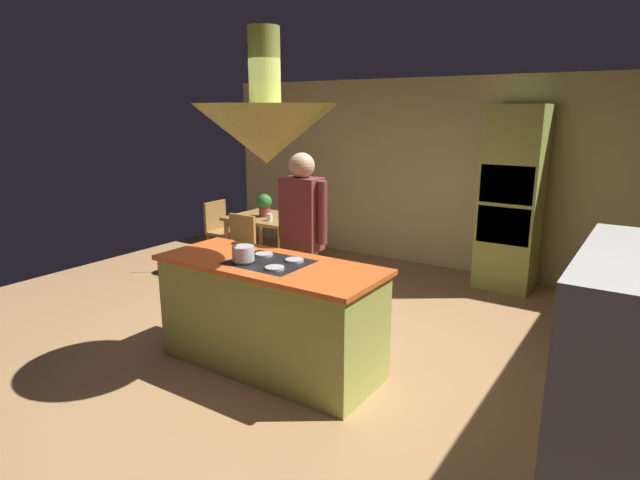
% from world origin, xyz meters
% --- Properties ---
extents(ground, '(8.16, 8.16, 0.00)m').
position_xyz_m(ground, '(0.00, 0.00, 0.00)').
color(ground, '#AD7F51').
extents(wall_back, '(6.80, 0.10, 2.55)m').
position_xyz_m(wall_back, '(0.00, 3.45, 1.27)').
color(wall_back, beige).
rests_on(wall_back, ground).
extents(kitchen_island, '(1.93, 0.79, 0.95)m').
position_xyz_m(kitchen_island, '(0.00, -0.20, 0.47)').
color(kitchen_island, '#A0A84C').
rests_on(kitchen_island, ground).
extents(oven_tower, '(0.66, 0.62, 2.19)m').
position_xyz_m(oven_tower, '(1.10, 3.04, 1.10)').
color(oven_tower, '#A0A84C').
rests_on(oven_tower, ground).
extents(dining_table, '(1.01, 0.81, 0.76)m').
position_xyz_m(dining_table, '(-1.70, 1.90, 0.65)').
color(dining_table, '#A3753D').
rests_on(dining_table, ground).
extents(person_at_island, '(0.53, 0.23, 1.76)m').
position_xyz_m(person_at_island, '(-0.14, 0.46, 1.02)').
color(person_at_island, tan).
rests_on(person_at_island, ground).
extents(range_hood, '(1.10, 1.10, 1.00)m').
position_xyz_m(range_hood, '(0.00, -0.20, 1.98)').
color(range_hood, '#A0A84C').
extents(pendant_light_over_table, '(0.32, 0.32, 0.82)m').
position_xyz_m(pendant_light_over_table, '(-1.70, 1.90, 1.86)').
color(pendant_light_over_table, '#E0B266').
extents(chair_facing_island, '(0.40, 0.40, 0.87)m').
position_xyz_m(chair_facing_island, '(-1.70, 1.27, 0.50)').
color(chair_facing_island, '#A3753D').
rests_on(chair_facing_island, ground).
extents(chair_by_back_wall, '(0.40, 0.40, 0.87)m').
position_xyz_m(chair_by_back_wall, '(-1.70, 2.53, 0.50)').
color(chair_by_back_wall, '#A3753D').
rests_on(chair_by_back_wall, ground).
extents(chair_at_corner, '(0.40, 0.40, 0.87)m').
position_xyz_m(chair_at_corner, '(-2.58, 1.90, 0.50)').
color(chair_at_corner, '#A3753D').
rests_on(chair_at_corner, ground).
extents(potted_plant_on_table, '(0.20, 0.20, 0.30)m').
position_xyz_m(potted_plant_on_table, '(-1.75, 1.87, 0.93)').
color(potted_plant_on_table, '#99382D').
rests_on(potted_plant_on_table, dining_table).
extents(cup_on_table, '(0.07, 0.07, 0.09)m').
position_xyz_m(cup_on_table, '(-1.52, 1.70, 0.81)').
color(cup_on_table, white).
rests_on(cup_on_table, dining_table).
extents(cooking_pot_on_cooktop, '(0.18, 0.18, 0.12)m').
position_xyz_m(cooking_pot_on_cooktop, '(-0.16, -0.33, 1.01)').
color(cooking_pot_on_cooktop, '#B2B2B7').
rests_on(cooking_pot_on_cooktop, kitchen_island).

